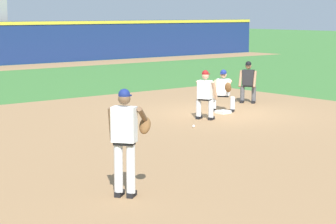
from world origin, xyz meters
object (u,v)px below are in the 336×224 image
Objects in this scene: baseball at (194,126)px; first_baseman at (224,89)px; first_base_bag at (223,112)px; umpire at (248,80)px; baserunner at (205,93)px; pitcher at (126,136)px.

baseball is 0.06× the size of first_baseman.
umpire reaches higher than first_base_bag.
umpire reaches higher than first_baseman.
baserunner is (-1.24, -0.51, 0.75)m from first_base_bag.
pitcher is 12.21m from umpire.
baseball is at bearing -149.58° from first_baseman.
first_baseman is (2.64, 1.55, 0.69)m from baseball.
baserunner is at bearing 34.72° from baseball.
baseball is 7.01m from pitcher.
first_base_bag is 0.28× the size of first_baseman.
baserunner is (-1.48, -0.75, 0.06)m from first_baseman.
first_base_bag is 0.20× the size of pitcher.
first_base_bag is 5.14× the size of baseball.
first_base_bag is at bearing -153.52° from umpire.
baserunner is at bearing 38.14° from pitcher.
umpire is (2.33, 1.16, 0.75)m from first_base_bag.
baseball is 5.38m from umpire.
pitcher reaches higher than baseball.
baserunner reaches higher than first_baseman.
pitcher reaches higher than first_baseman.
baseball is 0.05× the size of umpire.
first_baseman is 0.92× the size of umpire.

